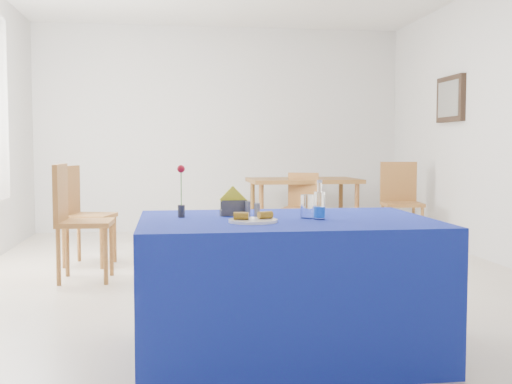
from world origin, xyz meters
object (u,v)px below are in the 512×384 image
plate (253,221)px  chair_win_a (74,214)px  blue_table (286,286)px  oak_table (303,185)px  chair_bg_right (400,197)px  chair_win_b (81,208)px  chair_bg_left (302,202)px  water_bottle (319,206)px

plate → chair_win_a: chair_win_a is taller
blue_table → oak_table: size_ratio=1.15×
chair_bg_right → chair_win_b: (-3.58, -0.89, -0.00)m
chair_bg_right → chair_win_b: bearing=-159.6°
blue_table → chair_bg_left: size_ratio=1.90×
chair_bg_right → chair_win_a: bearing=-148.6°
chair_bg_left → chair_win_b: chair_win_b is taller
blue_table → chair_win_b: 3.30m
blue_table → chair_bg_right: 4.36m
chair_win_b → chair_bg_right: bearing=-61.8°
chair_bg_left → chair_win_b: 2.70m
water_bottle → oak_table: size_ratio=0.15×
chair_win_a → oak_table: bearing=-44.9°
oak_table → chair_bg_right: size_ratio=1.42×
oak_table → chair_bg_right: 1.25m
plate → chair_win_b: chair_win_b is taller
blue_table → oak_table: bearing=76.8°
oak_table → chair_win_b: size_ratio=1.43×
oak_table → chair_bg_left: size_ratio=1.64×
blue_table → chair_bg_left: bearing=76.9°
water_bottle → chair_bg_left: 4.24m
chair_win_b → water_bottle: bearing=-136.8°
plate → chair_bg_left: 4.40m
water_bottle → oak_table: bearing=79.1°
chair_bg_right → chair_win_a: size_ratio=0.97×
chair_bg_right → chair_win_b: size_ratio=1.01×
plate → oak_table: bearing=74.9°
water_bottle → chair_win_b: (-1.67, 3.01, -0.27)m
chair_bg_left → chair_win_a: 3.06m
chair_bg_right → chair_win_a: chair_win_a is taller
chair_bg_right → chair_bg_left: bearing=173.5°
chair_bg_right → chair_win_a: (-3.54, -1.65, 0.02)m
chair_win_b → plate: bearing=-143.1°
plate → water_bottle: (0.38, 0.08, 0.06)m
blue_table → chair_win_b: size_ratio=1.65×
blue_table → chair_win_b: chair_win_b is taller
chair_win_a → chair_bg_right: bearing=-63.1°
chair_bg_right → chair_win_b: chair_bg_right is taller
plate → oak_table: plate is taller
plate → water_bottle: bearing=12.0°
water_bottle → chair_bg_left: size_ratio=0.25×
water_bottle → oak_table: water_bottle is taller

